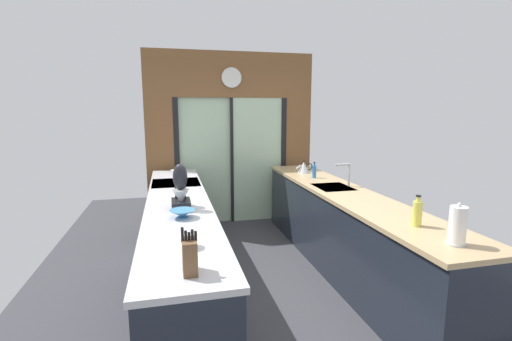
% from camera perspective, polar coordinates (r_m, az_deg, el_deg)
% --- Properties ---
extents(ground_plane, '(5.04, 7.60, 0.02)m').
position_cam_1_polar(ground_plane, '(4.42, 0.46, -14.92)').
color(ground_plane, '#38383D').
extents(back_wall_unit, '(2.64, 0.12, 2.70)m').
position_cam_1_polar(back_wall_unit, '(5.78, -3.89, 6.67)').
color(back_wall_unit, brown).
rests_on(back_wall_unit, ground_plane).
extents(left_counter_run, '(0.62, 3.80, 0.92)m').
position_cam_1_polar(left_counter_run, '(3.69, -11.84, -12.24)').
color(left_counter_run, '#1E232D').
rests_on(left_counter_run, ground_plane).
extents(right_counter_run, '(0.62, 3.80, 0.92)m').
position_cam_1_polar(right_counter_run, '(4.28, 13.53, -9.17)').
color(right_counter_run, '#1E232D').
rests_on(right_counter_run, ground_plane).
extents(sink_faucet, '(0.19, 0.02, 0.27)m').
position_cam_1_polar(sink_faucet, '(4.41, 14.10, -0.09)').
color(sink_faucet, '#B7BABC').
rests_on(sink_faucet, right_counter_run).
extents(oven_range, '(0.60, 0.60, 0.92)m').
position_cam_1_polar(oven_range, '(4.75, -12.28, -7.35)').
color(oven_range, '#B7BABC').
rests_on(oven_range, ground_plane).
extents(mixing_bowl_near, '(0.14, 0.14, 0.08)m').
position_cam_1_polar(mixing_bowl_near, '(2.49, -10.90, -10.85)').
color(mixing_bowl_near, silver).
rests_on(mixing_bowl_near, left_counter_run).
extents(mixing_bowl_mid, '(0.22, 0.22, 0.07)m').
position_cam_1_polar(mixing_bowl_mid, '(3.13, -11.52, -6.65)').
color(mixing_bowl_mid, teal).
rests_on(mixing_bowl_mid, left_counter_run).
extents(mixing_bowl_far, '(0.17, 0.17, 0.07)m').
position_cam_1_polar(mixing_bowl_far, '(5.13, -12.43, -0.30)').
color(mixing_bowl_far, silver).
rests_on(mixing_bowl_far, left_counter_run).
extents(knife_block, '(0.09, 0.14, 0.27)m').
position_cam_1_polar(knife_block, '(2.10, -10.40, -13.06)').
color(knife_block, brown).
rests_on(knife_block, left_counter_run).
extents(stand_mixer, '(0.17, 0.27, 0.42)m').
position_cam_1_polar(stand_mixer, '(3.39, -11.79, -3.26)').
color(stand_mixer, black).
rests_on(stand_mixer, left_counter_run).
extents(kettle, '(0.25, 0.17, 0.19)m').
position_cam_1_polar(kettle, '(5.23, 7.54, 0.50)').
color(kettle, '#B7BABC').
rests_on(kettle, right_counter_run).
extents(soap_bottle_near, '(0.07, 0.07, 0.25)m').
position_cam_1_polar(soap_bottle_near, '(3.11, 24.05, -6.12)').
color(soap_bottle_near, '#D1CC4C').
rests_on(soap_bottle_near, right_counter_run).
extents(soap_bottle_far, '(0.05, 0.05, 0.21)m').
position_cam_1_polar(soap_bottle_far, '(4.87, 9.16, -0.13)').
color(soap_bottle_far, '#286BB7').
rests_on(soap_bottle_far, right_counter_run).
extents(paper_towel_roll, '(0.13, 0.13, 0.29)m').
position_cam_1_polar(paper_towel_roll, '(2.81, 29.15, -7.63)').
color(paper_towel_roll, '#B7BABC').
rests_on(paper_towel_roll, right_counter_run).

